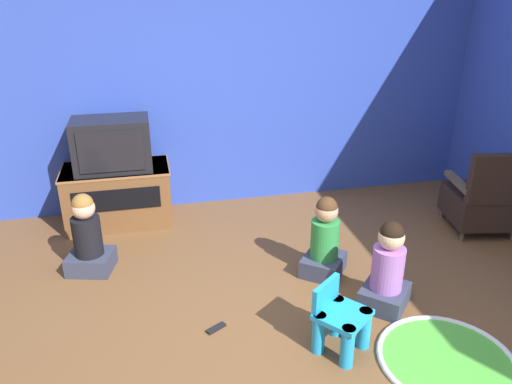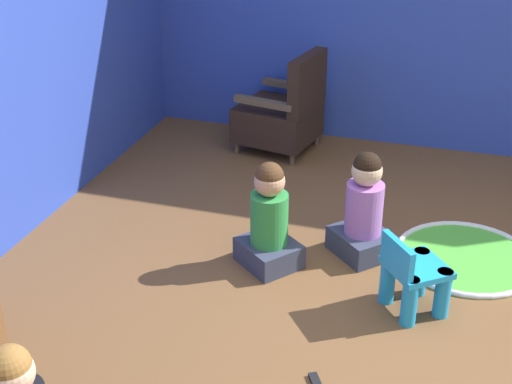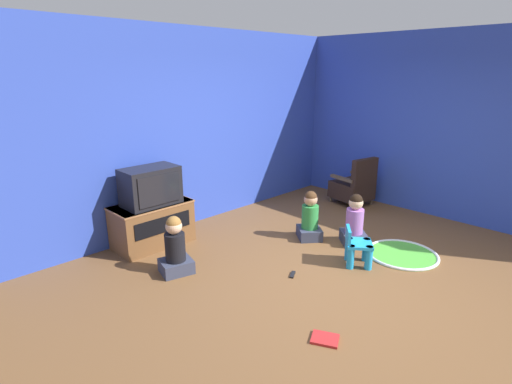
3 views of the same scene
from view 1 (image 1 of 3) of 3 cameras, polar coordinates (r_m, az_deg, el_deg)
name	(u,v)px [view 1 (image 1 of 3)]	position (r m, az deg, el deg)	size (l,w,h in m)	color
ground_plane	(296,351)	(3.47, 4.57, -17.66)	(30.00, 30.00, 0.00)	brown
wall_back	(215,69)	(5.18, -4.69, 13.85)	(5.78, 0.12, 2.85)	#2D47B2
tv_cabinet	(118,194)	(5.11, -15.47, -0.24)	(1.02, 0.56, 0.58)	brown
television	(112,144)	(4.90, -16.13, 5.24)	(0.71, 0.44, 0.49)	black
black_armchair	(483,200)	(5.22, 24.50, -0.84)	(0.67, 0.71, 0.85)	brown
yellow_kid_chair	(340,322)	(3.41, 9.56, -14.47)	(0.43, 0.43, 0.47)	#1E99DB
play_mat	(447,360)	(3.60, 20.98, -17.49)	(0.89, 0.89, 0.04)	green
child_watching_left	(325,241)	(4.12, 7.85, -5.60)	(0.46, 0.47, 0.69)	#33384C
child_watching_center	(88,238)	(4.35, -18.69, -5.03)	(0.42, 0.39, 0.70)	#33384C
child_watching_right	(387,271)	(3.81, 14.78, -8.68)	(0.47, 0.47, 0.70)	#33384C
remote_control	(216,328)	(3.64, -4.59, -15.26)	(0.15, 0.11, 0.02)	black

